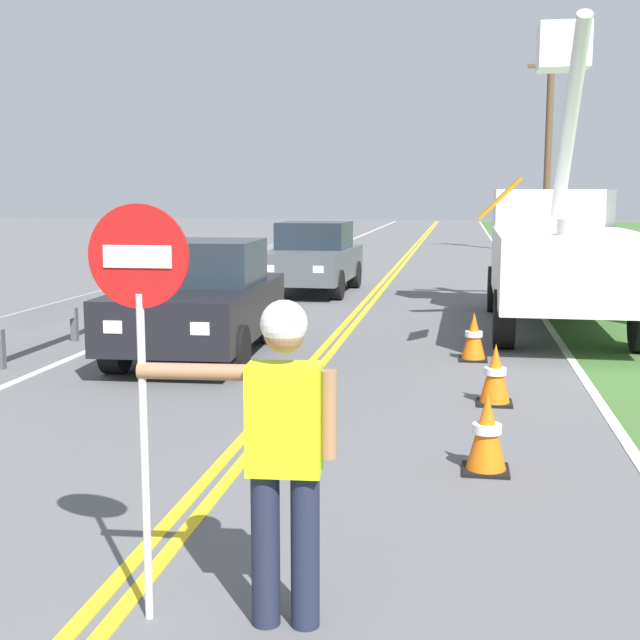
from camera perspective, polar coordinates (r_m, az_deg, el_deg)
The scene contains 14 objects.
centerline_yellow_left at distance 20.51m, azimuth 3.43°, elevation 1.73°, with size 0.11×110.00×0.01m, color yellow.
centerline_yellow_right at distance 20.49m, azimuth 3.93°, elevation 1.72°, with size 0.11×110.00×0.01m, color yellow.
edge_line_right at distance 20.47m, azimuth 13.77°, elevation 1.49°, with size 0.12×110.00×0.01m, color silver.
edge_line_left at distance 21.15m, azimuth -6.08°, elevation 1.90°, with size 0.12×110.00×0.01m, color silver.
flagger_worker at distance 4.69m, azimuth -2.49°, elevation -8.17°, with size 1.09×0.26×1.83m.
stop_sign_paddle at distance 4.71m, azimuth -11.85°, elevation 0.01°, with size 0.56×0.04×2.33m.
utility_bucket_truck at distance 16.08m, azimuth 15.55°, elevation 4.63°, with size 2.73×6.83×5.39m.
oncoming_sedan_nearest at distance 12.70m, azimuth -7.96°, elevation 1.31°, with size 2.05×4.17×1.70m.
oncoming_sedan_second at distance 20.80m, azimuth -0.47°, elevation 4.12°, with size 2.03×4.16×1.70m.
utility_pole_mid at distance 35.80m, azimuth 14.92°, elevation 10.95°, with size 1.80×0.28×7.94m.
traffic_cone_lead at distance 7.57m, azimuth 11.01°, elevation -7.44°, with size 0.40×0.40×0.70m.
traffic_cone_mid at distance 9.96m, azimuth 11.56°, elevation -3.62°, with size 0.40×0.40×0.70m.
traffic_cone_tail at distance 12.52m, azimuth 10.18°, elevation -1.14°, with size 0.40×0.40×0.70m.
guardrail_left_shoulder at distance 17.62m, azimuth -11.31°, elevation 2.17°, with size 0.10×32.00×0.71m.
Camera 1 is at (1.97, -0.26, 2.38)m, focal length 48.17 mm.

